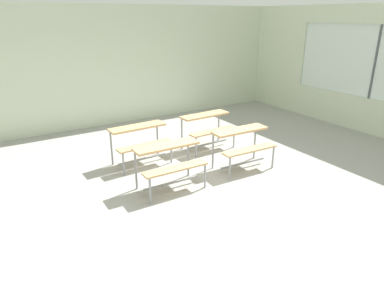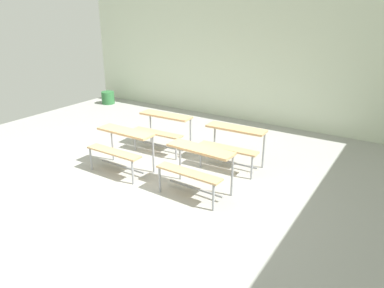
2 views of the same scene
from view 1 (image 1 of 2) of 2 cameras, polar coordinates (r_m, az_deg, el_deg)
ground at (r=5.78m, az=3.00°, el=-7.82°), size 10.00×9.00×0.05m
wall_back at (r=9.22m, az=-13.28°, el=12.45°), size 10.00×0.12×3.00m
desk_bench_r0c0 at (r=5.60m, az=-3.76°, el=-2.15°), size 1.11×0.60×0.74m
desk_bench_r0c1 at (r=6.42m, az=8.51°, el=0.70°), size 1.12×0.63×0.74m
desk_bench_r1c0 at (r=6.62m, az=-8.62°, el=1.30°), size 1.12×0.63×0.74m
desk_bench_r1c1 at (r=7.35m, az=2.62°, el=3.48°), size 1.12×0.63×0.74m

